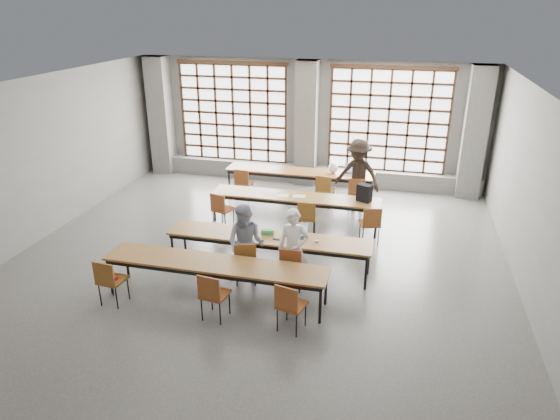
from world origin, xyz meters
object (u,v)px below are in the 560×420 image
at_px(chair_front_right, 292,264).
at_px(chair_near_left, 109,278).
at_px(desk_row_d, 215,266).
at_px(green_box, 267,232).
at_px(chair_near_mid, 213,292).
at_px(mouse, 317,241).
at_px(laptop_back, 351,171).
at_px(chair_near_right, 289,303).
at_px(chair_mid_right, 371,221).
at_px(student_male, 293,249).
at_px(desk_row_a, 300,173).
at_px(laptop_front, 298,234).
at_px(plastic_bag, 333,168).
at_px(chair_front_left, 245,258).
at_px(student_back, 358,175).
at_px(chair_back_mid, 325,188).
at_px(desk_row_c, 269,239).
at_px(desk_row_b, 295,198).
at_px(chair_mid_left, 221,207).
at_px(red_pouch, 112,277).
at_px(backpack, 364,193).
at_px(student_female, 246,244).
at_px(chair_back_left, 243,181).
at_px(chair_back_right, 356,190).
at_px(chair_mid_centre, 307,215).
at_px(phone, 276,239).

xyz_separation_m(chair_front_right, chair_near_left, (-2.94, -1.25, 0.00)).
bearing_deg(desk_row_d, green_box, 66.38).
relative_size(chair_near_mid, mouse, 8.98).
bearing_deg(laptop_back, chair_near_right, -92.25).
xyz_separation_m(chair_mid_right, student_male, (-1.24, -2.15, 0.23)).
distance_m(desk_row_a, laptop_front, 4.12).
bearing_deg(plastic_bag, chair_front_left, -100.70).
relative_size(student_back, laptop_front, 4.99).
distance_m(chair_back_mid, chair_front_right, 4.15).
relative_size(chair_front_right, chair_near_left, 1.00).
distance_m(desk_row_c, laptop_back, 4.40).
bearing_deg(chair_near_left, desk_row_b, 60.45).
distance_m(desk_row_a, chair_front_right, 4.86).
bearing_deg(chair_mid_left, chair_back_mid, 41.31).
distance_m(chair_front_right, red_pouch, 3.16).
xyz_separation_m(student_back, red_pouch, (-3.67, -5.45, -0.41)).
bearing_deg(chair_front_left, chair_near_left, -148.72).
bearing_deg(backpack, student_male, -86.94).
relative_size(desk_row_d, laptop_front, 10.93).
distance_m(laptop_front, backpack, 2.47).
height_order(student_female, laptop_front, student_female).
bearing_deg(red_pouch, student_back, 56.06).
height_order(chair_back_left, chair_back_mid, same).
bearing_deg(chair_near_mid, chair_mid_right, 57.10).
bearing_deg(desk_row_d, chair_back_right, 67.56).
bearing_deg(chair_mid_centre, phone, -98.05).
bearing_deg(laptop_front, laptop_back, 82.58).
xyz_separation_m(chair_back_left, chair_back_right, (3.01, -0.00, 0.00)).
relative_size(chair_near_left, red_pouch, 4.40).
bearing_deg(student_male, desk_row_d, -153.64).
relative_size(chair_front_right, student_female, 0.57).
height_order(student_female, phone, student_female).
height_order(chair_back_left, chair_near_mid, same).
bearing_deg(chair_mid_centre, chair_mid_left, 179.93).
distance_m(chair_mid_centre, red_pouch, 4.42).
bearing_deg(chair_mid_right, student_back, 104.29).
height_order(chair_back_mid, plastic_bag, plastic_bag).
xyz_separation_m(chair_mid_left, mouse, (2.55, -1.67, 0.21)).
xyz_separation_m(phone, backpack, (1.44, 2.43, 0.19)).
xyz_separation_m(chair_front_left, mouse, (1.23, 0.61, 0.21)).
height_order(chair_mid_right, mouse, chair_mid_right).
relative_size(chair_back_left, laptop_back, 2.24).
xyz_separation_m(chair_back_right, laptop_back, (-0.25, 0.74, 0.25)).
xyz_separation_m(desk_row_b, chair_near_right, (0.83, -4.15, -0.13)).
height_order(desk_row_c, student_male, student_male).
relative_size(chair_mid_left, chair_front_right, 1.00).
relative_size(student_female, phone, 11.83).
bearing_deg(plastic_bag, desk_row_b, -107.77).
bearing_deg(student_male, chair_mid_centre, 89.65).
xyz_separation_m(chair_front_right, mouse, (0.35, 0.61, 0.21)).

